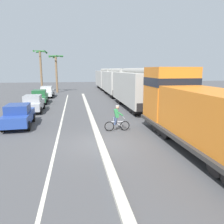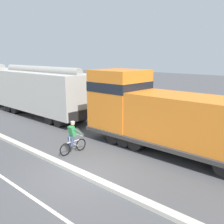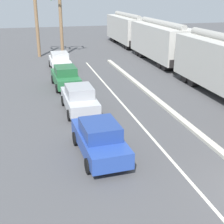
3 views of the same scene
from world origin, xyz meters
name	(u,v)px [view 3 (image 3 of 3)]	position (x,y,z in m)	size (l,w,h in m)	color
median_curb	(193,129)	(0.00, 6.00, 0.08)	(0.36, 36.00, 0.16)	beige
lane_stripe	(150,135)	(-2.40, 6.00, 0.00)	(0.14, 36.00, 0.01)	silver
hopper_car_middle	(160,42)	(5.01, 22.43, 2.08)	(2.90, 10.60, 4.18)	beige
hopper_car_trailing	(127,29)	(5.01, 34.03, 2.08)	(2.90, 10.60, 4.18)	#BAB7B0
parked_car_blue	(99,139)	(-5.31, 4.66, 0.82)	(1.99, 4.28, 1.62)	#28479E
parked_car_silver	(79,99)	(-5.29, 10.30, 0.82)	(1.90, 4.23, 1.62)	#B7BABF
parked_car_green	(65,77)	(-5.48, 15.70, 0.82)	(1.96, 4.26, 1.62)	#286B3D
parked_car_white	(60,61)	(-5.31, 21.59, 0.82)	(1.85, 4.21, 1.62)	silver
palm_tree_near	(36,9)	(-6.91, 28.40, 5.10)	(2.28, 2.23, 7.42)	#846647
palm_tree_far	(60,10)	(-4.34, 28.36, 4.94)	(2.64, 2.71, 6.60)	#846647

